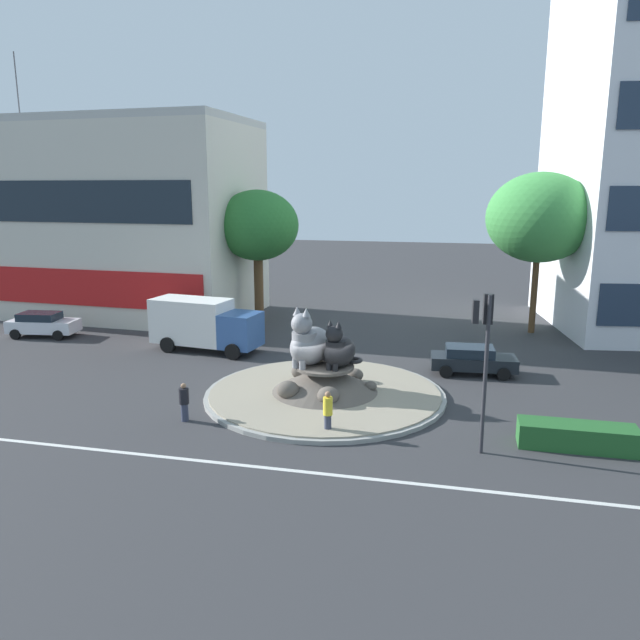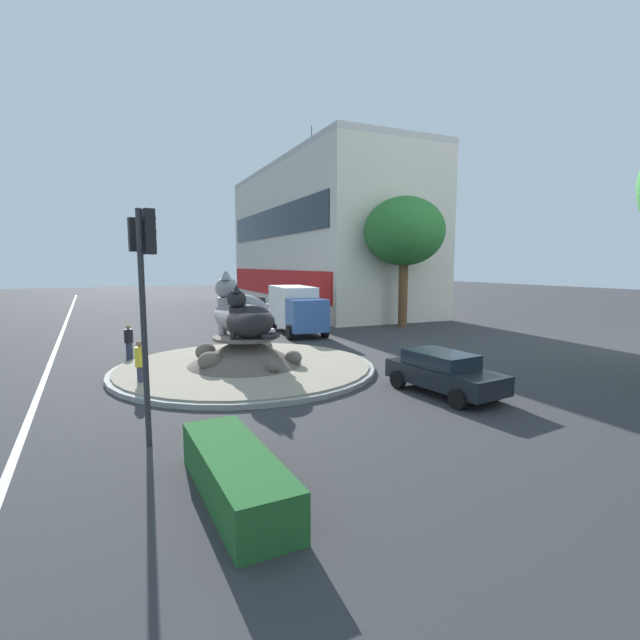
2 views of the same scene
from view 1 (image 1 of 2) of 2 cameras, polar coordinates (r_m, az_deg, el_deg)
name	(u,v)px [view 1 (image 1 of 2)]	position (r m, az deg, el deg)	size (l,w,h in m)	color
ground_plane	(325,396)	(27.58, 0.46, -7.17)	(160.00, 160.00, 0.00)	#333335
lane_centreline	(277,469)	(20.95, -4.10, -13.76)	(112.00, 0.20, 0.01)	silver
roundabout_island	(325,386)	(27.40, 0.44, -6.21)	(10.79, 10.79, 1.43)	gray
cat_statue_grey	(309,343)	(27.01, -1.01, -2.21)	(2.60, 2.77, 2.71)	gray
cat_statue_black	(339,350)	(26.72, 1.78, -2.80)	(1.88, 2.24, 2.19)	black
traffic_light_mast	(485,339)	(21.51, 15.20, -1.73)	(0.71, 0.60, 5.69)	#2D2D33
shophouse_block	(69,218)	(49.82, -22.50, 8.82)	(28.36, 11.53, 19.05)	beige
clipped_hedge_strip	(577,436)	(24.08, 22.96, -10.02)	(4.08, 1.20, 0.90)	#235B28
broadleaf_tree_behind_island	(257,226)	(41.77, -5.89, 8.76)	(5.59, 5.59, 9.07)	brown
second_tree_near_tower	(540,218)	(40.73, 19.93, 9.01)	(6.58, 6.58, 10.16)	brown
pedestrian_yellow_shirt	(328,412)	(23.21, 0.74, -8.62)	(0.36, 0.36, 1.72)	#33384C
pedestrian_black_shirt	(184,401)	(25.13, -12.63, -7.47)	(0.40, 0.40, 1.58)	#33384C
sedan_on_far_lane	(43,324)	(41.92, -24.58, -0.34)	(4.40, 2.36, 1.54)	silver
hatchback_near_shophouse	(472,359)	(31.47, 14.11, -3.61)	(4.31, 2.18, 1.43)	black
delivery_box_truck	(204,323)	(35.30, -10.86, -0.32)	(6.57, 3.14, 2.98)	#335693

